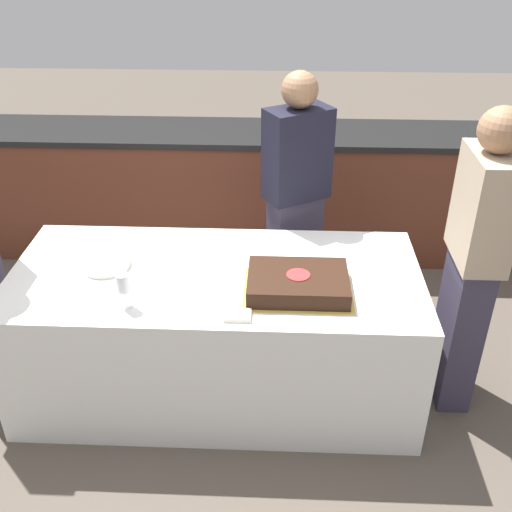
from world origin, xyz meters
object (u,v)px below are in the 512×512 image
person_seated_right (473,263)px  cake (298,283)px  wine_glass (123,284)px  plate_stack (106,263)px  person_cutting_cake (296,201)px

person_seated_right → cake: bearing=-80.5°
cake → person_seated_right: 0.84m
person_seated_right → wine_glass: bearing=-79.5°
plate_stack → person_cutting_cake: size_ratio=0.16×
wine_glass → person_seated_right: person_seated_right is taller
cake → wine_glass: wine_glass is taller
cake → wine_glass: size_ratio=3.01×
person_cutting_cake → person_seated_right: person_seated_right is taller
wine_glass → person_cutting_cake: person_cutting_cake is taller
cake → person_seated_right: (0.83, 0.14, 0.04)m
plate_stack → person_cutting_cake: (0.95, 0.64, 0.05)m
wine_glass → person_seated_right: bearing=10.5°
plate_stack → person_cutting_cake: bearing=34.0°
person_cutting_cake → plate_stack: bearing=3.4°
plate_stack → person_seated_right: person_seated_right is taller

